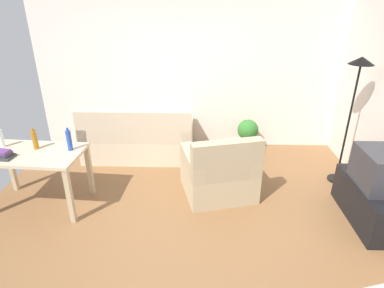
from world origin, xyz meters
TOP-DOWN VIEW (x-y plane):
  - ground_plane at (0.00, 0.00)m, footprint 5.20×4.40m
  - wall_rear at (0.00, 2.20)m, footprint 5.20×0.10m
  - couch at (-0.82, 1.59)m, footprint 1.80×0.84m
  - tv_stand at (2.25, -0.02)m, footprint 0.44×1.10m
  - tv at (2.25, -0.02)m, footprint 0.41×0.60m
  - torchiere_lamp at (2.25, 0.91)m, footprint 0.32×0.32m
  - desk at (-1.86, 0.18)m, footprint 1.24×0.78m
  - potted_plant at (1.03, 1.90)m, footprint 0.36×0.36m
  - armchair at (0.47, 0.49)m, footprint 1.08×1.03m
  - bottle_clear at (-2.30, 0.32)m, footprint 0.06×0.06m
  - bottle_amber at (-1.85, 0.28)m, footprint 0.06×0.06m
  - bottle_blue at (-1.41, 0.26)m, footprint 0.06×0.06m
  - book_stack at (-2.12, 0.01)m, footprint 0.25×0.19m

SIDE VIEW (x-z plane):
  - ground_plane at x=0.00m, z-range -0.02..0.00m
  - tv_stand at x=2.25m, z-range 0.00..0.48m
  - couch at x=-0.82m, z-range -0.15..0.77m
  - armchair at x=0.47m, z-range -0.14..0.78m
  - potted_plant at x=1.03m, z-range 0.05..0.62m
  - desk at x=-1.86m, z-range 0.27..1.03m
  - tv at x=2.25m, z-range 0.48..0.92m
  - book_stack at x=-2.12m, z-range 0.75..0.86m
  - bottle_clear at x=-2.30m, z-range 0.74..1.02m
  - bottle_amber at x=-1.85m, z-range 0.74..1.02m
  - bottle_blue at x=-1.41m, z-range 0.74..1.04m
  - wall_rear at x=0.00m, z-range 0.00..2.70m
  - torchiere_lamp at x=2.25m, z-range 0.51..2.32m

